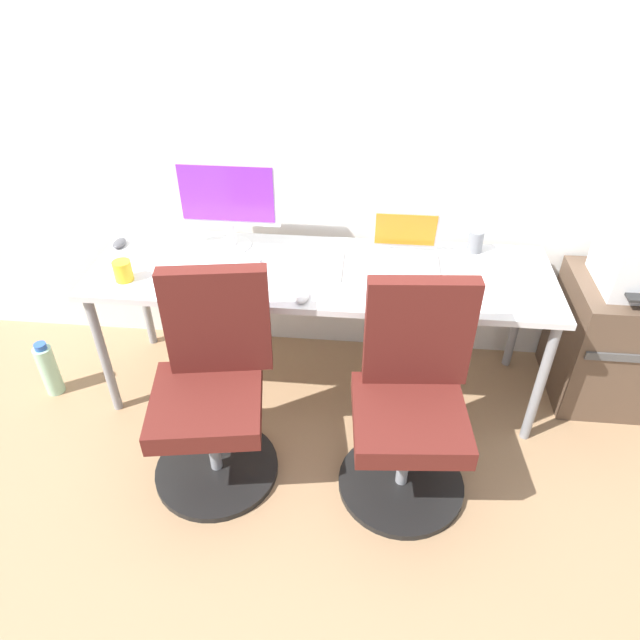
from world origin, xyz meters
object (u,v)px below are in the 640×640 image
Objects in this scene: coffee_mug at (123,271)px; water_bottle_on_floor at (49,369)px; desktop_monitor at (228,198)px; office_chair_left at (213,392)px; office_chair_right at (410,405)px; open_laptop at (405,251)px; side_cabinet at (617,340)px.

water_bottle_on_floor is at bearing -178.40° from coffee_mug.
desktop_monitor is at bearing 39.91° from coffee_mug.
office_chair_left is 0.81m from office_chair_right.
desktop_monitor is (0.91, 0.35, 0.81)m from water_bottle_on_floor.
coffee_mug is at bearing -140.09° from desktop_monitor.
office_chair_left reaches higher than open_laptop.
desktop_monitor reaches higher than coffee_mug.
water_bottle_on_floor is at bearing -158.83° from desktop_monitor.
desktop_monitor reaches higher than water_bottle_on_floor.
office_chair_right is at bearing -39.82° from desktop_monitor.
office_chair_right is at bearing -147.79° from side_cabinet.
open_laptop is at bearing 93.23° from office_chair_right.
office_chair_left is 3.03× the size of open_laptop.
water_bottle_on_floor is at bearing -174.14° from side_cabinet.
coffee_mug reaches higher than side_cabinet.
office_chair_left reaches higher than water_bottle_on_floor.
office_chair_right is 1.23m from desktop_monitor.
coffee_mug reaches higher than water_bottle_on_floor.
side_cabinet is at bearing -2.03° from desktop_monitor.
open_laptop reaches higher than water_bottle_on_floor.
office_chair_left is 1.00× the size of office_chair_right.
office_chair_left is 1.06m from open_laptop.
office_chair_left is at bearing -85.96° from desktop_monitor.
office_chair_left is 1.96× the size of desktop_monitor.
desktop_monitor is at bearing 94.04° from office_chair_left.
desktop_monitor is 0.57m from coffee_mug.
open_laptop is (0.77, 0.66, 0.33)m from office_chair_left.
water_bottle_on_floor is 0.79m from coffee_mug.
coffee_mug is at bearing 1.60° from water_bottle_on_floor.
open_laptop is at bearing 40.52° from office_chair_left.
open_laptop is (1.73, 0.30, 0.61)m from water_bottle_on_floor.
office_chair_right is at bearing 0.04° from office_chair_left.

